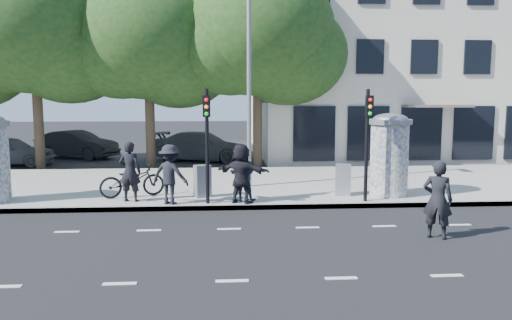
{
  "coord_description": "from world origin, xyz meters",
  "views": [
    {
      "loc": [
        -0.16,
        -10.87,
        3.3
      ],
      "look_at": [
        0.82,
        3.5,
        1.49
      ],
      "focal_mm": 35.0,
      "sensor_mm": 36.0,
      "label": 1
    }
  ],
  "objects": [
    {
      "name": "traffic_pole_far",
      "position": [
        4.2,
        3.79,
        2.23
      ],
      "size": [
        0.22,
        0.31,
        3.4
      ],
      "color": "black",
      "rests_on": "sidewalk"
    },
    {
      "name": "traffic_pole_near",
      "position": [
        -0.6,
        3.79,
        2.23
      ],
      "size": [
        0.22,
        0.31,
        3.4
      ],
      "color": "black",
      "rests_on": "sidewalk"
    },
    {
      "name": "ground",
      "position": [
        0.0,
        0.0,
        0.0
      ],
      "size": [
        120.0,
        120.0,
        0.0
      ],
      "primitive_type": "plane",
      "color": "black",
      "rests_on": "ground"
    },
    {
      "name": "sidewalk",
      "position": [
        0.0,
        7.5,
        0.07
      ],
      "size": [
        40.0,
        8.0,
        0.15
      ],
      "primitive_type": "cube",
      "color": "gray",
      "rests_on": "ground"
    },
    {
      "name": "tree_center",
      "position": [
        1.5,
        12.3,
        6.31
      ],
      "size": [
        7.0,
        7.0,
        9.3
      ],
      "color": "#38281C",
      "rests_on": "ground"
    },
    {
      "name": "cabinet_right",
      "position": [
        3.73,
        4.79,
        0.66
      ],
      "size": [
        0.55,
        0.46,
        1.02
      ],
      "primitive_type": "cube",
      "rotation": [
        0.0,
        0.0,
        -0.23
      ],
      "color": "gray",
      "rests_on": "sidewalk"
    },
    {
      "name": "lane_dash_far",
      "position": [
        0.0,
        1.4,
        0.0
      ],
      "size": [
        32.0,
        0.12,
        0.01
      ],
      "primitive_type": "cube",
      "color": "silver",
      "rests_on": "ground"
    },
    {
      "name": "car_mid",
      "position": [
        -8.09,
        16.84,
        0.75
      ],
      "size": [
        3.19,
        4.82,
        1.5
      ],
      "primitive_type": "imported",
      "rotation": [
        0.0,
        0.0,
        1.19
      ],
      "color": "black",
      "rests_on": "ground"
    },
    {
      "name": "tree_mid_left",
      "position": [
        -8.5,
        12.5,
        6.5
      ],
      "size": [
        7.2,
        7.2,
        9.57
      ],
      "color": "#38281C",
      "rests_on": "ground"
    },
    {
      "name": "building",
      "position": [
        12.0,
        19.99,
        5.99
      ],
      "size": [
        20.3,
        15.85,
        12.0
      ],
      "color": "beige",
      "rests_on": "ground"
    },
    {
      "name": "cabinet_left",
      "position": [
        -0.79,
        4.85,
        0.66
      ],
      "size": [
        0.59,
        0.52,
        1.02
      ],
      "primitive_type": "cube",
      "rotation": [
        0.0,
        0.0,
        0.39
      ],
      "color": "gray",
      "rests_on": "sidewalk"
    },
    {
      "name": "ad_column_right",
      "position": [
        5.2,
        4.7,
        1.54
      ],
      "size": [
        1.36,
        1.36,
        2.65
      ],
      "color": "beige",
      "rests_on": "sidewalk"
    },
    {
      "name": "man_road",
      "position": [
        4.87,
        0.27,
        0.92
      ],
      "size": [
        0.8,
        0.72,
        1.85
      ],
      "primitive_type": "imported",
      "rotation": [
        0.0,
        0.0,
        2.62
      ],
      "color": "black",
      "rests_on": "ground"
    },
    {
      "name": "car_left",
      "position": [
        -10.54,
        14.02,
        0.72
      ],
      "size": [
        1.85,
        4.3,
        1.45
      ],
      "primitive_type": "imported",
      "rotation": [
        0.0,
        0.0,
        1.54
      ],
      "color": "#55575D",
      "rests_on": "ground"
    },
    {
      "name": "ped_c",
      "position": [
        0.47,
        4.16,
        0.97
      ],
      "size": [
        0.89,
        0.74,
        1.64
      ],
      "primitive_type": "imported",
      "rotation": [
        0.0,
        0.0,
        2.97
      ],
      "color": "#192440",
      "rests_on": "sidewalk"
    },
    {
      "name": "ped_d",
      "position": [
        -1.71,
        3.85,
        1.04
      ],
      "size": [
        1.31,
        1.05,
        1.77
      ],
      "primitive_type": "imported",
      "rotation": [
        0.0,
        0.0,
        2.75
      ],
      "color": "black",
      "rests_on": "sidewalk"
    },
    {
      "name": "street_lamp",
      "position": [
        0.8,
        6.63,
        4.79
      ],
      "size": [
        0.25,
        0.93,
        8.0
      ],
      "color": "slate",
      "rests_on": "sidewalk"
    },
    {
      "name": "tree_near_left",
      "position": [
        -3.5,
        12.7,
        6.06
      ],
      "size": [
        6.8,
        6.8,
        8.97
      ],
      "color": "#38281C",
      "rests_on": "ground"
    },
    {
      "name": "bicycle",
      "position": [
        -3.02,
        4.99,
        0.69
      ],
      "size": [
        1.42,
        2.17,
        1.08
      ],
      "primitive_type": "imported",
      "rotation": [
        0.0,
        0.0,
        1.95
      ],
      "color": "black",
      "rests_on": "sidewalk"
    },
    {
      "name": "car_right",
      "position": [
        -1.15,
        15.26,
        0.75
      ],
      "size": [
        3.64,
        5.6,
        1.51
      ],
      "primitive_type": "imported",
      "rotation": [
        0.0,
        0.0,
        1.25
      ],
      "color": "#494B4F",
      "rests_on": "ground"
    },
    {
      "name": "curb",
      "position": [
        0.0,
        3.55,
        0.07
      ],
      "size": [
        40.0,
        0.1,
        0.16
      ],
      "primitive_type": "cube",
      "color": "slate",
      "rests_on": "ground"
    },
    {
      "name": "lane_dash_near",
      "position": [
        0.0,
        -2.2,
        0.0
      ],
      "size": [
        32.0,
        0.12,
        0.01
      ],
      "primitive_type": "cube",
      "color": "silver",
      "rests_on": "ground"
    },
    {
      "name": "ped_b",
      "position": [
        -2.95,
        4.3,
        1.07
      ],
      "size": [
        0.74,
        0.56,
        1.84
      ],
      "primitive_type": "imported",
      "rotation": [
        0.0,
        0.0,
        2.95
      ],
      "color": "black",
      "rests_on": "sidewalk"
    },
    {
      "name": "ped_f",
      "position": [
        0.41,
        3.85,
        1.05
      ],
      "size": [
        1.77,
        1.23,
        1.8
      ],
      "primitive_type": "imported",
      "rotation": [
        0.0,
        0.0,
        2.72
      ],
      "color": "black",
      "rests_on": "sidewalk"
    }
  ]
}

